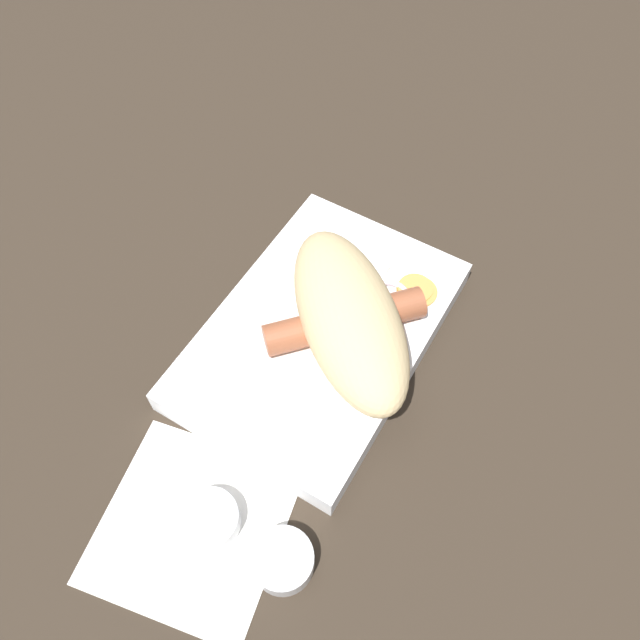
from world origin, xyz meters
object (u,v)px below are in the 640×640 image
at_px(condiment_cup_near, 210,521).
at_px(bread_roll, 349,317).
at_px(food_tray, 320,334).
at_px(condiment_cup_far, 283,561).
at_px(sausage, 345,321).

bearing_deg(condiment_cup_near, bread_roll, 175.89).
xyz_separation_m(food_tray, condiment_cup_far, (0.19, 0.08, -0.00)).
bearing_deg(condiment_cup_far, sausage, -163.56).
distance_m(bread_roll, condiment_cup_far, 0.20).
relative_size(bread_roll, condiment_cup_near, 4.13).
distance_m(bread_roll, condiment_cup_near, 0.20).
xyz_separation_m(sausage, condiment_cup_far, (0.20, 0.06, -0.03)).
relative_size(sausage, condiment_cup_near, 2.81).
distance_m(food_tray, bread_roll, 0.05).
height_order(sausage, condiment_cup_far, sausage).
bearing_deg(bread_roll, condiment_cup_near, -4.11).
height_order(bread_roll, condiment_cup_near, bread_roll).
xyz_separation_m(bread_roll, condiment_cup_near, (0.20, -0.01, -0.05)).
height_order(bread_roll, sausage, bread_roll).
bearing_deg(food_tray, condiment_cup_far, 22.74).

